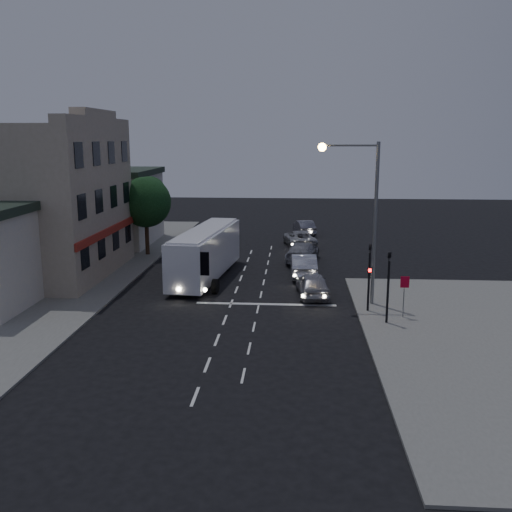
# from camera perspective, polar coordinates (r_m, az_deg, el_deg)

# --- Properties ---
(ground) EXTENTS (120.00, 120.00, 0.00)m
(ground) POSITION_cam_1_polar(r_m,az_deg,el_deg) (30.90, -2.92, -5.83)
(ground) COLOR black
(sidewalk_near) EXTENTS (12.00, 24.00, 0.12)m
(sidewalk_near) POSITION_cam_1_polar(r_m,az_deg,el_deg) (28.50, 23.25, -8.22)
(sidewalk_near) COLOR slate
(sidewalk_near) RESTS_ON ground
(sidewalk_far) EXTENTS (12.00, 50.00, 0.12)m
(sidewalk_far) POSITION_cam_1_polar(r_m,az_deg,el_deg) (41.79, -19.57, -1.73)
(sidewalk_far) COLOR slate
(sidewalk_far) RESTS_ON ground
(road_markings) EXTENTS (8.00, 30.55, 0.01)m
(road_markings) POSITION_cam_1_polar(r_m,az_deg,el_deg) (33.93, -0.10, -4.18)
(road_markings) COLOR silver
(road_markings) RESTS_ON ground
(tour_bus) EXTENTS (3.48, 11.18, 3.37)m
(tour_bus) POSITION_cam_1_polar(r_m,az_deg,el_deg) (38.32, -5.03, 0.43)
(tour_bus) COLOR silver
(tour_bus) RESTS_ON ground
(car_suv) EXTENTS (2.12, 4.45, 1.47)m
(car_suv) POSITION_cam_1_polar(r_m,az_deg,el_deg) (34.16, 5.67, -2.87)
(car_suv) COLOR #9B9AA2
(car_suv) RESTS_ON ground
(car_sedan_a) EXTENTS (1.84, 4.81, 1.57)m
(car_sedan_a) POSITION_cam_1_polar(r_m,az_deg,el_deg) (39.02, 4.77, -0.92)
(car_sedan_a) COLOR silver
(car_sedan_a) RESTS_ON ground
(car_sedan_b) EXTENTS (2.90, 5.40, 1.49)m
(car_sedan_b) POSITION_cam_1_polar(r_m,az_deg,el_deg) (43.70, 4.65, 0.41)
(car_sedan_b) COLOR gray
(car_sedan_b) RESTS_ON ground
(car_sedan_c) EXTENTS (3.18, 5.39, 1.40)m
(car_sedan_c) POSITION_cam_1_polar(r_m,az_deg,el_deg) (49.79, 4.37, 1.76)
(car_sedan_c) COLOR #A9A9AB
(car_sedan_c) RESTS_ON ground
(car_extra) EXTENTS (2.31, 4.52, 1.42)m
(car_extra) POSITION_cam_1_polar(r_m,az_deg,el_deg) (55.88, 4.84, 2.86)
(car_extra) COLOR slate
(car_extra) RESTS_ON ground
(traffic_signal_main) EXTENTS (0.25, 0.35, 4.10)m
(traffic_signal_main) POSITION_cam_1_polar(r_m,az_deg,el_deg) (31.07, 11.27, -1.32)
(traffic_signal_main) COLOR black
(traffic_signal_main) RESTS_ON sidewalk_near
(traffic_signal_side) EXTENTS (0.18, 0.15, 4.10)m
(traffic_signal_side) POSITION_cam_1_polar(r_m,az_deg,el_deg) (29.26, 13.11, -2.21)
(traffic_signal_side) COLOR black
(traffic_signal_side) RESTS_ON sidewalk_near
(regulatory_sign) EXTENTS (0.45, 0.12, 2.20)m
(regulatory_sign) POSITION_cam_1_polar(r_m,az_deg,el_deg) (30.56, 14.61, -3.28)
(regulatory_sign) COLOR slate
(regulatory_sign) RESTS_ON sidewalk_near
(streetlight) EXTENTS (3.32, 0.44, 9.00)m
(streetlight) POSITION_cam_1_polar(r_m,az_deg,el_deg) (31.87, 10.73, 5.08)
(streetlight) COLOR slate
(streetlight) RESTS_ON sidewalk_near
(main_building) EXTENTS (10.12, 12.00, 11.00)m
(main_building) POSITION_cam_1_polar(r_m,az_deg,el_deg) (41.36, -21.28, 5.19)
(main_building) COLOR #B0A090
(main_building) RESTS_ON sidewalk_far
(low_building_north) EXTENTS (9.40, 9.40, 6.50)m
(low_building_north) POSITION_cam_1_polar(r_m,az_deg,el_deg) (52.45, -15.17, 4.87)
(low_building_north) COLOR beige
(low_building_north) RESTS_ON sidewalk_far
(street_tree) EXTENTS (4.00, 4.00, 6.20)m
(street_tree) POSITION_cam_1_polar(r_m,az_deg,el_deg) (46.05, -10.98, 5.54)
(street_tree) COLOR black
(street_tree) RESTS_ON sidewalk_far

